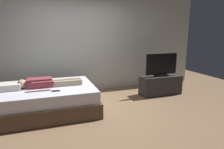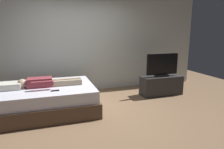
% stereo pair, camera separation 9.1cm
% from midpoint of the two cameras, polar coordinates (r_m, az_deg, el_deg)
% --- Properties ---
extents(ground_plane, '(10.00, 10.00, 0.00)m').
position_cam_midpoint_polar(ground_plane, '(4.06, -4.64, -11.48)').
color(ground_plane, '#8C6B4C').
extents(back_wall, '(6.40, 0.10, 2.80)m').
position_cam_midpoint_polar(back_wall, '(5.55, -5.15, 9.80)').
color(back_wall, silver).
rests_on(back_wall, ground).
extents(bed, '(2.01, 1.54, 0.54)m').
position_cam_midpoint_polar(bed, '(4.33, -17.98, -6.77)').
color(bed, brown).
rests_on(bed, ground).
extents(pillow, '(0.48, 0.34, 0.12)m').
position_cam_midpoint_polar(pillow, '(4.30, -27.42, -3.02)').
color(pillow, silver).
rests_on(pillow, bed).
extents(person, '(1.26, 0.46, 0.18)m').
position_cam_midpoint_polar(person, '(4.22, -17.90, -2.19)').
color(person, '#993842').
rests_on(person, bed).
extents(remote, '(0.15, 0.04, 0.02)m').
position_cam_midpoint_polar(remote, '(3.85, -15.53, -4.52)').
color(remote, black).
rests_on(remote, bed).
extents(tv_stand, '(1.10, 0.40, 0.50)m').
position_cam_midpoint_polar(tv_stand, '(5.36, 14.55, -3.09)').
color(tv_stand, '#2D2D2D').
rests_on(tv_stand, ground).
extents(tv, '(0.88, 0.20, 0.59)m').
position_cam_midpoint_polar(tv, '(5.25, 14.86, 2.55)').
color(tv, black).
rests_on(tv, tv_stand).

